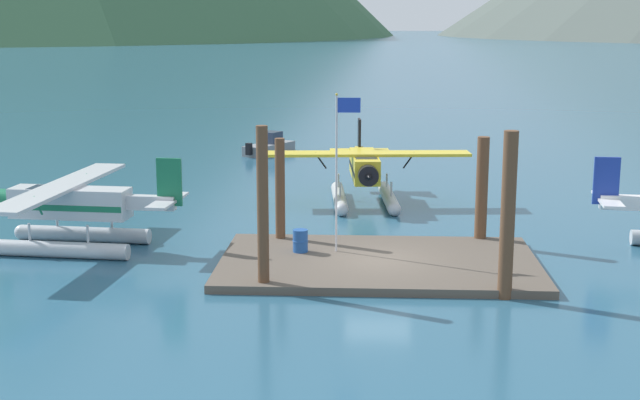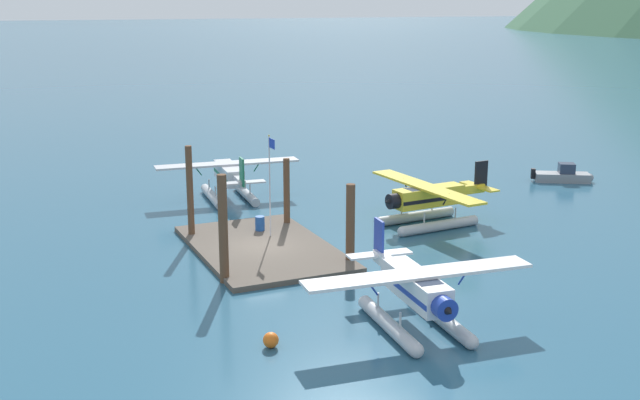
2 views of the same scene
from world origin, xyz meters
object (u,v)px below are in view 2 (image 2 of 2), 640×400
fuel_drum (260,223)px  seaplane_silver_port_fwd (229,178)px  mooring_buoy (271,340)px  seaplane_white_stbd_fwd (416,294)px  flagpole (270,174)px  seaplane_yellow_bow_centre (428,202)px  boat_grey_open_north (564,176)px

fuel_drum → seaplane_silver_port_fwd: seaplane_silver_port_fwd is taller
mooring_buoy → seaplane_white_stbd_fwd: 6.67m
seaplane_white_stbd_fwd → flagpole: bearing=-175.1°
mooring_buoy → seaplane_white_stbd_fwd: bearing=84.2°
seaplane_yellow_bow_centre → boat_grey_open_north: (-6.57, 16.66, -1.09)m
flagpole → fuel_drum: size_ratio=6.98×
seaplane_silver_port_fwd → seaplane_white_stbd_fwd: 25.57m
flagpole → seaplane_white_stbd_fwd: flagpole is taller
flagpole → seaplane_silver_port_fwd: flagpole is taller
seaplane_silver_port_fwd → seaplane_yellow_bow_centre: size_ratio=1.00×
fuel_drum → boat_grey_open_north: bearing=98.7°
fuel_drum → boat_grey_open_north: size_ratio=0.20×
seaplane_yellow_bow_centre → flagpole: bearing=-95.1°
seaplane_silver_port_fwd → seaplane_white_stbd_fwd: same height
mooring_buoy → seaplane_yellow_bow_centre: (-13.11, 15.58, 1.24)m
mooring_buoy → seaplane_yellow_bow_centre: 20.40m
seaplane_white_stbd_fwd → boat_grey_open_north: bearing=128.3°
fuel_drum → seaplane_yellow_bow_centre: 10.81m
mooring_buoy → seaplane_silver_port_fwd: 25.67m
mooring_buoy → seaplane_white_stbd_fwd: (0.66, 6.52, 1.24)m
flagpole → seaplane_silver_port_fwd: bearing=175.7°
seaplane_yellow_bow_centre → boat_grey_open_north: 17.94m
flagpole → seaplane_yellow_bow_centre: flagpole is taller
flagpole → seaplane_yellow_bow_centre: (0.92, 10.32, -2.54)m
mooring_buoy → fuel_drum: bearing=161.9°
flagpole → seaplane_yellow_bow_centre: bearing=84.9°
fuel_drum → seaplane_white_stbd_fwd: (16.20, 1.44, 0.84)m
fuel_drum → boat_grey_open_north: 27.48m
mooring_buoy → seaplane_silver_port_fwd: (-24.91, 6.07, 1.24)m
seaplane_silver_port_fwd → boat_grey_open_north: 26.71m
boat_grey_open_north → flagpole: bearing=-78.2°
seaplane_silver_port_fwd → boat_grey_open_north: size_ratio=2.38×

